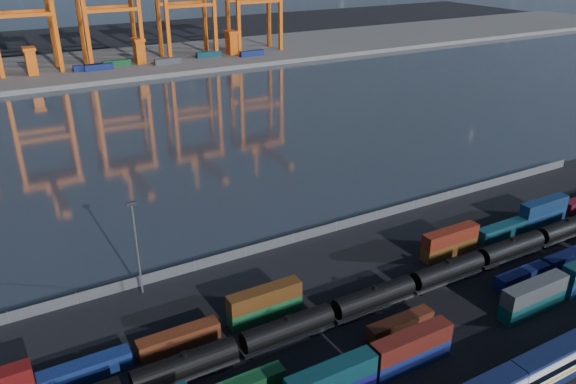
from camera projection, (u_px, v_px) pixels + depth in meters
ground at (385, 322)px, 85.78m from camera, size 700.00×700.00×0.00m
harbor_water at (165, 133)px, 168.95m from camera, size 700.00×700.00×0.00m
far_quay at (91, 66)px, 251.72m from camera, size 700.00×70.00×2.00m
container_row_south at (458, 332)px, 80.13m from camera, size 139.45×2.53×5.40m
container_row_mid at (274, 372)px, 73.47m from camera, size 140.06×2.26×4.82m
container_row_north at (386, 265)px, 96.63m from camera, size 140.22×2.43×5.18m
tanker_string at (412, 284)px, 91.08m from camera, size 123.19×3.16×4.52m
waterfront_fence at (293, 238)px, 107.54m from camera, size 160.12×0.12×2.20m
yard_light_mast at (136, 244)px, 89.06m from camera, size 1.60×0.40×16.60m
quay_containers at (70, 70)px, 234.31m from camera, size 172.58×10.99×2.60m
straddle_carriers at (87, 55)px, 239.85m from camera, size 140.00×7.00×11.10m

